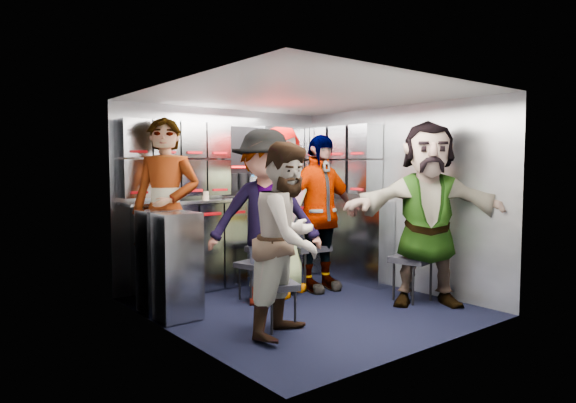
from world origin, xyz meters
TOP-DOWN VIEW (x-y plane):
  - floor at (0.00, 0.00)m, footprint 3.00×3.00m
  - wall_back at (0.00, 1.50)m, footprint 2.80×0.04m
  - wall_left at (-1.40, 0.00)m, footprint 0.04×3.00m
  - wall_right at (1.40, 0.00)m, footprint 0.04×3.00m
  - ceiling at (0.00, 0.00)m, footprint 2.80×3.00m
  - cart_bank_back at (0.00, 1.29)m, footprint 2.68×0.38m
  - cart_bank_left at (-1.19, 0.56)m, footprint 0.38×0.76m
  - counter at (0.00, 1.29)m, footprint 2.68×0.42m
  - locker_bank_back at (0.00, 1.35)m, footprint 2.68×0.28m
  - locker_bank_right at (1.25, 0.70)m, footprint 0.28×1.00m
  - right_cabinet at (1.25, 0.60)m, footprint 0.28×1.20m
  - coffee_niche at (0.18, 1.41)m, footprint 0.46×0.16m
  - red_latch_strip at (0.00, 1.09)m, footprint 2.60×0.02m
  - jump_seat_near_left at (-0.63, -0.38)m, footprint 0.43×0.42m
  - jump_seat_mid_left at (-0.22, 0.53)m, footprint 0.41×0.40m
  - jump_seat_center at (0.15, 0.79)m, footprint 0.42×0.40m
  - jump_seat_mid_right at (0.58, 0.61)m, footprint 0.48×0.46m
  - jump_seat_near_right at (1.05, -0.52)m, footprint 0.47×0.45m
  - attendant_standing at (-1.05, 0.90)m, footprint 0.81×0.81m
  - attendant_arc_a at (-0.63, -0.56)m, footprint 0.97×0.89m
  - attendant_arc_b at (-0.22, 0.35)m, footprint 1.33×1.19m
  - attendant_arc_c at (0.15, 0.61)m, footprint 1.04×0.85m
  - attendant_arc_d at (0.58, 0.43)m, footprint 1.06×0.50m
  - attendant_arc_e at (1.05, -0.70)m, footprint 1.66×1.57m
  - bottle_left at (-0.93, 1.24)m, footprint 0.06×0.06m
  - bottle_mid at (0.24, 1.24)m, footprint 0.07×0.07m
  - bottle_right at (0.29, 1.24)m, footprint 0.06×0.06m
  - cup_left at (-0.42, 1.23)m, footprint 0.08×0.08m
  - cup_right at (0.90, 1.23)m, footprint 0.08×0.08m

SIDE VIEW (x-z plane):
  - floor at x=0.00m, z-range 0.00..0.00m
  - jump_seat_mid_left at x=-0.22m, z-range 0.16..0.56m
  - jump_seat_near_left at x=-0.63m, z-range 0.16..0.56m
  - jump_seat_near_right at x=1.05m, z-range 0.18..0.65m
  - jump_seat_center at x=0.15m, z-range 0.19..0.69m
  - jump_seat_mid_right at x=0.58m, z-range 0.19..0.69m
  - cart_bank_back at x=0.00m, z-range 0.00..0.99m
  - cart_bank_left at x=-1.19m, z-range 0.00..0.99m
  - right_cabinet at x=1.25m, z-range 0.00..1.00m
  - attendant_arc_a at x=-0.63m, z-range 0.00..1.61m
  - red_latch_strip at x=0.00m, z-range 0.86..0.90m
  - attendant_arc_d at x=0.58m, z-range 0.00..1.76m
  - attendant_arc_b at x=-0.22m, z-range 0.00..1.78m
  - attendant_arc_c at x=0.15m, z-range 0.00..1.84m
  - attendant_arc_e at x=1.05m, z-range 0.00..1.87m
  - attendant_standing at x=-1.05m, z-range 0.00..1.90m
  - counter at x=0.00m, z-range 1.00..1.03m
  - wall_back at x=0.00m, z-range 0.00..2.10m
  - wall_left at x=-1.40m, z-range 0.00..2.10m
  - wall_right at x=1.40m, z-range 0.00..2.10m
  - cup_left at x=-0.42m, z-range 1.03..1.12m
  - cup_right at x=0.90m, z-range 1.03..1.14m
  - bottle_left at x=-0.93m, z-range 1.03..1.25m
  - bottle_mid at x=0.24m, z-range 1.03..1.28m
  - bottle_right at x=0.29m, z-range 1.03..1.29m
  - coffee_niche at x=0.18m, z-range 1.05..1.89m
  - locker_bank_back at x=0.00m, z-range 1.08..1.90m
  - locker_bank_right at x=1.25m, z-range 1.08..1.90m
  - ceiling at x=0.00m, z-range 2.09..2.11m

